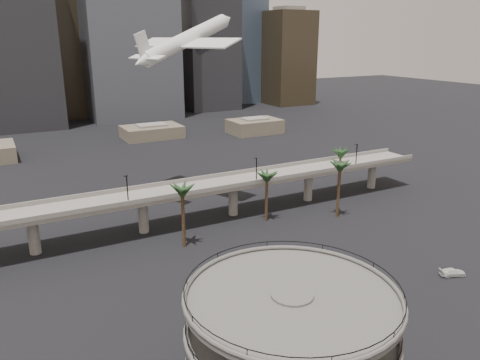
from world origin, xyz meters
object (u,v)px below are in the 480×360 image
overpass (190,193)px  car_a (307,281)px  car_b (339,291)px  car_c (453,272)px  parking_ramp (290,348)px  airborne_jet (187,40)px

overpass → car_a: overpass is taller
car_b → car_c: car_b is taller
car_a → car_c: 26.66m
parking_ramp → car_c: 47.67m
overpass → car_a: 36.75m
car_a → car_b: (2.63, -5.18, -0.09)m
overpass → car_b: overpass is taller
car_a → car_c: size_ratio=1.04×
airborne_jet → car_a: size_ratio=6.66×
airborne_jet → car_c: bearing=-91.1°
parking_ramp → car_b: parking_ramp is taller
airborne_jet → car_a: bearing=-113.2°
overpass → car_c: overpass is taller
airborne_jet → car_a: (-0.22, -51.71, -39.34)m
overpass → car_b: (9.49, -40.69, -6.61)m
overpass → car_c: bearing=-55.0°
airborne_jet → parking_ramp: bearing=-127.9°
parking_ramp → overpass: parking_ramp is taller
overpass → airborne_jet: airborne_jet is taller
parking_ramp → car_a: 32.05m
car_a → overpass: bearing=37.0°
overpass → car_a: size_ratio=26.76×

